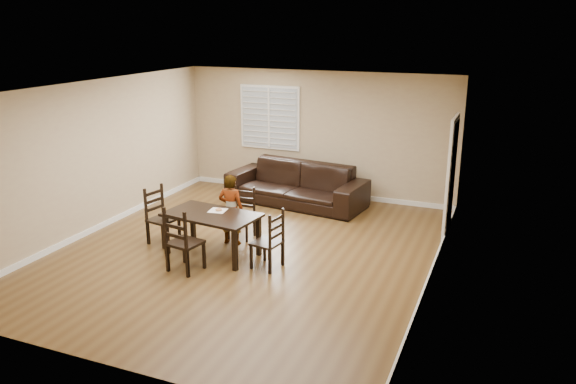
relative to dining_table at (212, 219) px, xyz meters
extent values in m
plane|color=brown|center=(0.46, 0.32, -0.62)|extent=(7.00, 7.00, 0.00)
cube|color=tan|center=(0.46, 3.82, 0.73)|extent=(6.00, 0.04, 2.70)
cube|color=tan|center=(0.46, -3.18, 0.73)|extent=(6.00, 0.04, 2.70)
cube|color=tan|center=(-2.54, 0.32, 0.73)|extent=(0.04, 7.00, 2.70)
cube|color=tan|center=(3.46, 0.32, 0.73)|extent=(0.04, 7.00, 2.70)
cube|color=white|center=(0.46, 0.32, 2.08)|extent=(6.00, 7.00, 0.04)
cube|color=white|center=(-0.64, 3.77, 1.03)|extent=(1.40, 0.08, 1.40)
cube|color=white|center=(3.43, 2.52, 0.41)|extent=(0.06, 0.94, 2.05)
cylinder|color=#332114|center=(3.40, 2.22, 0.33)|extent=(0.06, 0.06, 0.02)
cube|color=white|center=(0.46, 3.80, -0.57)|extent=(6.00, 0.03, 0.10)
cube|color=white|center=(-2.53, 0.32, -0.57)|extent=(0.03, 7.00, 0.10)
cube|color=white|center=(3.44, 0.32, -0.57)|extent=(0.03, 7.00, 0.10)
cube|color=black|center=(0.00, 0.00, 0.07)|extent=(1.60, 1.02, 0.04)
cube|color=black|center=(-0.71, -0.26, -0.29)|extent=(0.08, 0.08, 0.66)
cube|color=black|center=(0.63, -0.42, -0.29)|extent=(0.08, 0.08, 0.66)
cube|color=black|center=(-0.63, 0.42, -0.29)|extent=(0.08, 0.08, 0.66)
cube|color=black|center=(0.71, 0.26, -0.29)|extent=(0.08, 0.08, 0.66)
cube|color=black|center=(0.10, 0.84, -0.23)|extent=(0.42, 0.39, 0.04)
cube|color=black|center=(0.10, 1.01, -0.17)|extent=(0.41, 0.05, 0.90)
cube|color=black|center=(-0.07, 0.67, -0.43)|extent=(0.04, 0.04, 0.37)
cube|color=black|center=(0.28, 0.68, -0.43)|extent=(0.04, 0.04, 0.37)
cube|color=black|center=(-0.08, 1.00, -0.43)|extent=(0.04, 0.04, 0.37)
cube|color=black|center=(0.27, 1.01, -0.43)|extent=(0.04, 0.04, 0.37)
cube|color=black|center=(-0.08, -0.68, -0.17)|extent=(0.53, 0.51, 0.04)
cube|color=black|center=(-0.12, -0.88, -0.10)|extent=(0.47, 0.12, 1.03)
cube|color=black|center=(0.15, -0.53, -0.41)|extent=(0.05, 0.05, 0.42)
cube|color=black|center=(-0.25, -0.47, -0.41)|extent=(0.05, 0.05, 0.42)
cube|color=black|center=(0.09, -0.90, -0.41)|extent=(0.05, 0.05, 0.42)
cube|color=black|center=(-0.31, -0.83, -0.41)|extent=(0.05, 0.05, 0.42)
cube|color=black|center=(-1.03, 0.12, -0.19)|extent=(0.49, 0.52, 0.04)
cube|color=black|center=(-1.21, 0.16, -0.12)|extent=(0.13, 0.45, 0.99)
cube|color=black|center=(-0.89, -0.10, -0.41)|extent=(0.05, 0.05, 0.41)
cube|color=black|center=(-0.82, 0.28, -0.41)|extent=(0.05, 0.05, 0.41)
cube|color=black|center=(-1.24, -0.03, -0.41)|extent=(0.05, 0.05, 0.41)
cube|color=black|center=(-1.17, 0.35, -0.41)|extent=(0.05, 0.05, 0.41)
cube|color=black|center=(1.03, -0.12, -0.21)|extent=(0.46, 0.48, 0.04)
cube|color=black|center=(1.21, -0.15, -0.15)|extent=(0.11, 0.43, 0.94)
cube|color=black|center=(0.89, 0.09, -0.42)|extent=(0.04, 0.04, 0.39)
cube|color=black|center=(0.83, -0.28, -0.42)|extent=(0.04, 0.04, 0.39)
cube|color=black|center=(1.23, 0.03, -0.42)|extent=(0.04, 0.04, 0.39)
cube|color=black|center=(1.17, -0.33, -0.42)|extent=(0.04, 0.04, 0.39)
imported|color=gray|center=(0.06, 0.54, 0.00)|extent=(0.47, 0.32, 1.23)
cube|color=beige|center=(0.02, 0.17, 0.09)|extent=(0.30, 0.30, 0.00)
torus|color=#B1723F|center=(0.04, 0.17, 0.11)|extent=(0.11, 0.11, 0.03)
torus|color=white|center=(0.04, 0.17, 0.12)|extent=(0.10, 0.10, 0.02)
imported|color=black|center=(0.28, 3.03, -0.19)|extent=(3.03, 1.51, 0.85)
camera|label=1|loc=(4.36, -7.44, 3.05)|focal=35.00mm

